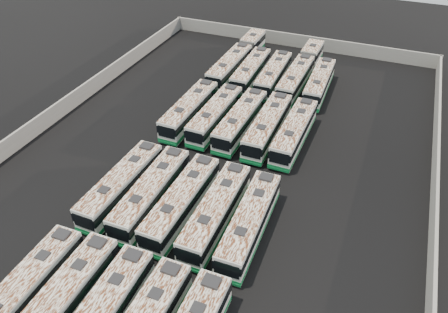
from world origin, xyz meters
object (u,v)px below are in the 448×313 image
at_px(bus_midback_far_left, 190,110).
at_px(bus_midback_right, 268,126).
at_px(bus_front_far_left, 25,292).
at_px(bus_midfront_far_left, 122,185).
at_px(bus_back_left, 251,71).
at_px(bus_back_far_right, 319,83).
at_px(bus_front_left, 61,303).
at_px(bus_midfront_center, 182,202).
at_px(bus_midback_center, 240,121).
at_px(bus_back_center, 273,75).
at_px(bus_back_right, 301,70).
at_px(bus_midback_left, 215,115).
at_px(bus_midback_far_right, 294,132).
at_px(bus_midfront_left, 151,193).
at_px(bus_midfront_right, 216,212).
at_px(bus_back_far_left, 238,59).
at_px(bus_midfront_far_right, 250,223).

xyz_separation_m(bus_midback_far_left, bus_midback_right, (10.13, 0.13, 0.02)).
distance_m(bus_front_far_left, bus_midback_far_left, 28.76).
bearing_deg(bus_midback_right, bus_midfront_far_left, -123.08).
height_order(bus_back_left, bus_back_far_right, bus_back_left).
bearing_deg(bus_front_left, bus_midfront_far_left, 103.53).
bearing_deg(bus_midfront_center, bus_midback_center, 90.74).
height_order(bus_back_center, bus_back_right, bus_back_right).
bearing_deg(bus_midback_left, bus_midback_far_right, 0.92).
bearing_deg(bus_midfront_left, bus_back_far_right, 70.13).
height_order(bus_midfront_right, bus_back_far_left, bus_back_far_left).
xyz_separation_m(bus_midfront_far_left, bus_midfront_far_right, (13.34, -0.08, -0.01)).
distance_m(bus_front_far_left, bus_back_far_right, 44.18).
xyz_separation_m(bus_midfront_left, bus_midfront_center, (3.27, -0.03, -0.01)).
bearing_deg(bus_front_left, bus_back_far_right, 76.20).
bearing_deg(bus_back_right, bus_midback_right, -88.90).
relative_size(bus_midfront_right, bus_back_left, 1.01).
bearing_deg(bus_front_left, bus_back_left, 89.54).
bearing_deg(bus_front_left, bus_back_center, 84.95).
height_order(bus_midfront_far_left, bus_back_far_left, bus_back_far_left).
height_order(bus_back_far_left, bus_back_left, bus_back_far_left).
height_order(bus_back_far_left, bus_back_center, bus_back_far_left).
distance_m(bus_midback_left, bus_midback_center, 3.32).
distance_m(bus_midfront_center, bus_back_far_right, 29.57).
xyz_separation_m(bus_midback_left, bus_midback_far_right, (9.94, -0.06, 0.02)).
height_order(bus_midback_center, bus_back_left, bus_midback_center).
bearing_deg(bus_midback_center, bus_midfront_center, -88.72).
relative_size(bus_midback_right, bus_midback_far_right, 1.02).
xyz_separation_m(bus_midback_far_left, bus_midback_far_right, (13.34, 0.12, -0.01)).
bearing_deg(bus_front_left, bus_midback_right, 76.31).
relative_size(bus_midfront_left, bus_midback_far_right, 1.01).
bearing_deg(bus_midback_center, bus_front_left, -95.20).
relative_size(bus_midback_far_right, bus_back_far_right, 1.03).
bearing_deg(bus_front_far_left, bus_midfront_far_right, 44.11).
xyz_separation_m(bus_front_left, bus_back_center, (3.39, 41.89, -0.04)).
bearing_deg(bus_midback_right, bus_front_far_left, -109.32).
xyz_separation_m(bus_front_left, bus_midback_right, (6.76, 28.68, 0.03)).
bearing_deg(bus_midback_right, bus_back_far_right, 76.14).
xyz_separation_m(bus_midback_far_left, bus_midback_left, (3.40, 0.18, -0.03)).
distance_m(bus_midback_far_right, bus_back_far_left, 21.06).
height_order(bus_front_left, bus_midback_center, bus_front_left).
distance_m(bus_front_left, bus_midfront_far_left, 13.54).
relative_size(bus_back_center, bus_back_right, 0.64).
bearing_deg(bus_midfront_left, bus_midback_far_right, 56.52).
bearing_deg(bus_midfront_far_right, bus_midfront_right, 177.17).
bearing_deg(bus_midfront_far_left, bus_midfront_far_right, 0.90).
bearing_deg(bus_midback_far_right, bus_midfront_left, -121.92).
xyz_separation_m(bus_midfront_center, bus_back_right, (3.39, 31.73, -0.04)).
xyz_separation_m(bus_midfront_far_left, bus_midfront_left, (3.30, 0.03, 0.02)).
relative_size(bus_midfront_right, bus_back_right, 0.66).
bearing_deg(bus_back_center, bus_front_left, -95.94).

